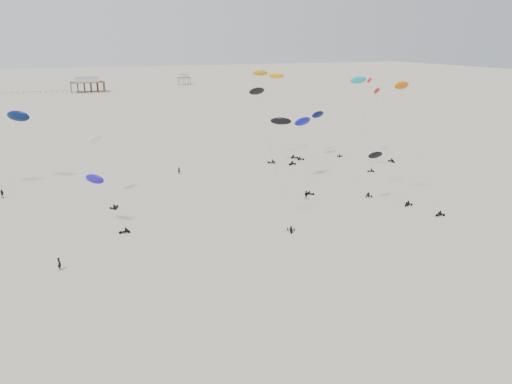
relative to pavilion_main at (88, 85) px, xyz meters
name	(u,v)px	position (x,y,z in m)	size (l,w,h in m)	color
ground_plane	(145,129)	(10.00, -150.00, -4.22)	(900.00, 900.00, 0.00)	beige
pavilion_main	(88,85)	(0.00, 0.00, 0.00)	(21.00, 13.00, 9.80)	brown
pavilion_small	(184,80)	(70.00, 30.00, -0.74)	(9.00, 7.00, 8.00)	brown
rig_0	(378,112)	(62.45, -222.76, 8.86)	(4.65, 13.61, 22.87)	black
rig_1	(373,141)	(40.84, -251.63, 7.61)	(4.89, 5.50, 22.93)	black
rig_2	(102,191)	(-14.85, -250.83, 2.63)	(6.84, 8.23, 10.42)	black
rig_3	(272,153)	(12.52, -263.15, 9.70)	(7.71, 6.11, 25.06)	black
rig_4	(281,97)	(39.19, -208.39, 12.54)	(5.61, 11.71, 23.73)	black
rig_5	(100,156)	(-13.24, -232.90, 4.93)	(5.03, 14.22, 15.47)	black
rig_6	(303,128)	(32.18, -236.31, 8.54)	(7.91, 15.22, 17.62)	black
rig_7	(325,127)	(51.78, -211.97, 3.50)	(5.36, 10.96, 13.46)	black
rig_9	(413,125)	(43.83, -260.43, 12.14)	(5.34, 13.67, 25.46)	black
rig_10	(264,103)	(32.10, -212.97, 11.61)	(4.42, 10.24, 24.65)	black
rig_11	(387,172)	(40.26, -257.93, 2.45)	(8.28, 7.11, 11.45)	black
rig_12	(283,128)	(35.26, -218.31, 5.43)	(6.28, 7.56, 12.81)	black
rig_13	(315,122)	(46.85, -215.05, 5.95)	(10.42, 5.75, 13.68)	black
rig_14	(16,124)	(-29.62, -213.21, 9.71)	(10.55, 5.89, 17.19)	black
rig_15	(360,95)	(48.32, -234.66, 15.24)	(7.85, 2.91, 24.21)	black
spectator_0	(60,270)	(-22.81, -266.18, -4.22)	(0.83, 0.57, 2.27)	black
spectator_1	(306,199)	(26.38, -249.76, -4.22)	(1.07, 0.62, 2.20)	black
spectator_2	(3,198)	(-33.37, -224.79, -4.22)	(1.36, 0.73, 2.30)	black
spectator_3	(179,174)	(6.34, -219.24, -4.22)	(0.77, 0.53, 2.11)	black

